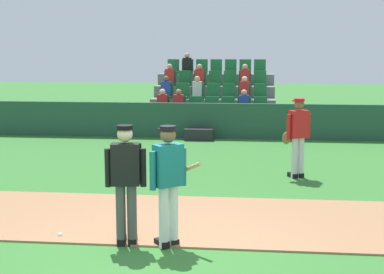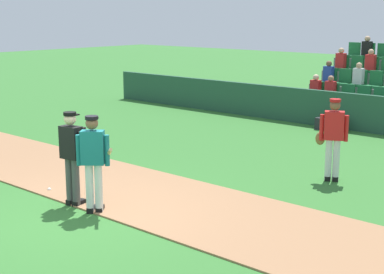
{
  "view_description": "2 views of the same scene",
  "coord_description": "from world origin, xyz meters",
  "px_view_note": "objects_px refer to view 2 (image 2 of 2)",
  "views": [
    {
      "loc": [
        1.31,
        -7.3,
        2.81
      ],
      "look_at": [
        0.28,
        2.48,
        1.25
      ],
      "focal_mm": 51.83,
      "sensor_mm": 36.0,
      "label": 1
    },
    {
      "loc": [
        8.01,
        -6.03,
        3.5
      ],
      "look_at": [
        0.67,
        2.32,
        1.13
      ],
      "focal_mm": 54.52,
      "sensor_mm": 36.0,
      "label": 2
    }
  ],
  "objects_px": {
    "umpire_home_plate": "(72,153)",
    "baseball": "(49,189)",
    "runner_red_jersey": "(333,137)",
    "batter_teal_jersey": "(94,160)",
    "equipment_bag": "(331,125)"
  },
  "relations": [
    {
      "from": "umpire_home_plate",
      "to": "baseball",
      "type": "relative_size",
      "value": 23.78
    },
    {
      "from": "umpire_home_plate",
      "to": "runner_red_jersey",
      "type": "xyz_separation_m",
      "value": [
        2.8,
        4.6,
        -0.04
      ]
    },
    {
      "from": "batter_teal_jersey",
      "to": "umpire_home_plate",
      "type": "height_order",
      "value": "same"
    },
    {
      "from": "batter_teal_jersey",
      "to": "runner_red_jersey",
      "type": "relative_size",
      "value": 1.0
    },
    {
      "from": "runner_red_jersey",
      "to": "baseball",
      "type": "height_order",
      "value": "runner_red_jersey"
    },
    {
      "from": "umpire_home_plate",
      "to": "equipment_bag",
      "type": "bearing_deg",
      "value": 89.04
    },
    {
      "from": "batter_teal_jersey",
      "to": "runner_red_jersey",
      "type": "bearing_deg",
      "value": 64.7
    },
    {
      "from": "runner_red_jersey",
      "to": "baseball",
      "type": "relative_size",
      "value": 23.78
    },
    {
      "from": "umpire_home_plate",
      "to": "equipment_bag",
      "type": "xyz_separation_m",
      "value": [
        0.16,
        9.5,
        -0.82
      ]
    },
    {
      "from": "batter_teal_jersey",
      "to": "equipment_bag",
      "type": "height_order",
      "value": "batter_teal_jersey"
    },
    {
      "from": "umpire_home_plate",
      "to": "baseball",
      "type": "xyz_separation_m",
      "value": [
        -1.08,
        0.2,
        -0.96
      ]
    },
    {
      "from": "baseball",
      "to": "equipment_bag",
      "type": "relative_size",
      "value": 0.08
    },
    {
      "from": "umpire_home_plate",
      "to": "equipment_bag",
      "type": "distance_m",
      "value": 9.54
    },
    {
      "from": "batter_teal_jersey",
      "to": "baseball",
      "type": "height_order",
      "value": "batter_teal_jersey"
    },
    {
      "from": "batter_teal_jersey",
      "to": "equipment_bag",
      "type": "distance_m",
      "value": 9.56
    }
  ]
}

